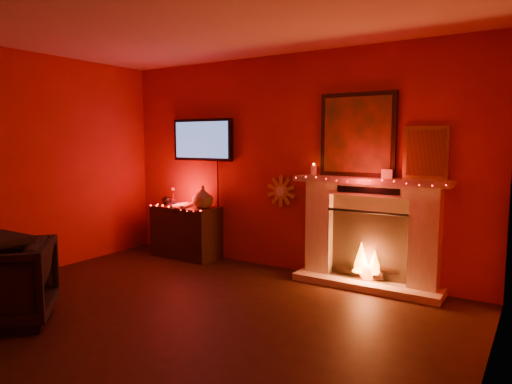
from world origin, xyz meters
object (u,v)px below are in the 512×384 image
Objects in this scene: sunburst_clock at (281,191)px; console_table at (187,228)px; tv at (203,140)px; fireplace at (369,223)px; armchair at (2,283)px.

sunburst_clock is 0.39× the size of console_table.
sunburst_clock is at bearing 1.24° from tv.
console_table is (-0.14, -0.19, -1.24)m from tv.
tv is at bearing 178.50° from fireplace.
fireplace is 3.72m from armchair.
tv reaches higher than console_table.
armchair is (-1.20, -2.92, -0.63)m from sunburst_clock.
tv is 3.10× the size of sunburst_clock.
tv is at bearing 53.79° from console_table.
sunburst_clock is (1.25, 0.03, -0.65)m from tv.
sunburst_clock is at bearing 8.99° from console_table.
console_table is at bearing -126.21° from tv.
console_table is at bearing -171.01° from sunburst_clock.
sunburst_clock reaches higher than console_table.
tv is 1.26m from console_table.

